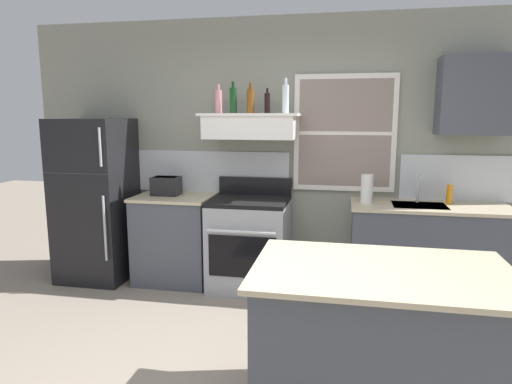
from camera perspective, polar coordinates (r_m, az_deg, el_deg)
back_wall at (r=4.69m, az=3.44°, el=5.11°), size 5.40×0.11×2.70m
refrigerator at (r=5.04m, az=-19.59°, el=-0.94°), size 0.70×0.72×1.69m
counter_left_of_stove at (r=4.80m, az=-10.17°, el=-5.79°), size 0.79×0.63×0.91m
toaster at (r=4.74m, az=-11.29°, el=0.80°), size 0.30×0.20×0.19m
stove_range at (r=4.54m, az=-0.84°, el=-6.44°), size 0.76×0.69×1.09m
range_hood_shelf at (r=4.46m, az=-0.62°, el=8.37°), size 0.96×0.52×0.24m
bottle_rose_pink at (r=4.54m, az=-4.77°, el=11.37°), size 0.07×0.07×0.28m
bottle_dark_green_wine at (r=4.47m, az=-2.90°, el=11.56°), size 0.07×0.07×0.30m
bottle_amber_wine at (r=4.46m, az=-0.68°, el=11.49°), size 0.07×0.07×0.29m
bottle_balsamic_dark at (r=4.45m, az=1.44°, el=11.22°), size 0.06×0.06×0.24m
bottle_clear_tall at (r=4.40m, az=3.76°, el=11.72°), size 0.06×0.06×0.33m
counter_right_with_sink at (r=4.55m, az=20.84°, el=-7.15°), size 1.43×0.63×0.91m
sink_faucet at (r=4.50m, az=19.87°, el=0.91°), size 0.03×0.17×0.28m
paper_towel_roll at (r=4.36m, az=13.84°, el=0.41°), size 0.11×0.11×0.27m
dish_soap_bottle at (r=4.56m, az=23.28°, el=-0.27°), size 0.06×0.06×0.18m
kitchen_island at (r=2.75m, az=15.25°, el=-18.27°), size 1.40×0.90×0.91m
upper_cabinet_right at (r=4.59m, az=26.06°, el=10.89°), size 0.64×0.32×0.70m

